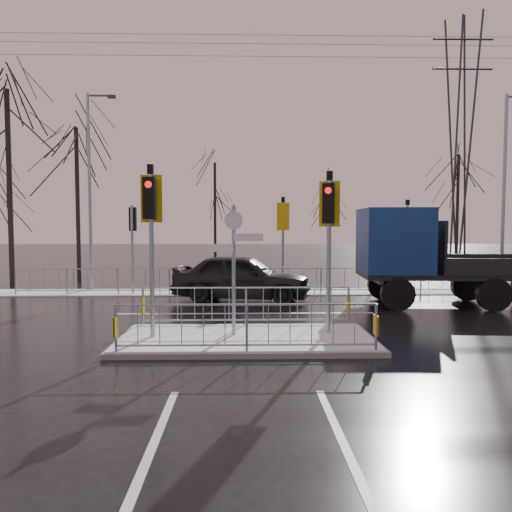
{
  "coord_description": "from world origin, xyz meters",
  "views": [
    {
      "loc": [
        -0.05,
        -11.6,
        2.77
      ],
      "look_at": [
        0.32,
        3.78,
        1.8
      ],
      "focal_mm": 35.0,
      "sensor_mm": 36.0,
      "label": 1
    }
  ],
  "objects_px": {
    "street_lamp_left": "(91,183)",
    "car_far_lane": "(242,277)",
    "flatbed_truck": "(424,254)",
    "street_lamp_right": "(506,185)",
    "traffic_island": "(246,326)"
  },
  "relations": [
    {
      "from": "street_lamp_right",
      "to": "street_lamp_left",
      "type": "xyz_separation_m",
      "value": [
        -17.0,
        1.0,
        0.1
      ]
    },
    {
      "from": "flatbed_truck",
      "to": "street_lamp_right",
      "type": "relative_size",
      "value": 0.91
    },
    {
      "from": "street_lamp_right",
      "to": "street_lamp_left",
      "type": "relative_size",
      "value": 0.98
    },
    {
      "from": "street_lamp_left",
      "to": "flatbed_truck",
      "type": "bearing_deg",
      "value": -18.68
    },
    {
      "from": "traffic_island",
      "to": "car_far_lane",
      "type": "distance_m",
      "value": 6.55
    },
    {
      "from": "flatbed_truck",
      "to": "street_lamp_left",
      "type": "xyz_separation_m",
      "value": [
        -12.52,
        4.23,
        2.73
      ]
    },
    {
      "from": "flatbed_truck",
      "to": "street_lamp_right",
      "type": "bearing_deg",
      "value": 35.78
    },
    {
      "from": "car_far_lane",
      "to": "street_lamp_left",
      "type": "distance_m",
      "value": 7.84
    },
    {
      "from": "flatbed_truck",
      "to": "street_lamp_right",
      "type": "height_order",
      "value": "street_lamp_right"
    },
    {
      "from": "flatbed_truck",
      "to": "street_lamp_right",
      "type": "xyz_separation_m",
      "value": [
        4.48,
        3.23,
        2.63
      ]
    },
    {
      "from": "traffic_island",
      "to": "street_lamp_right",
      "type": "height_order",
      "value": "street_lamp_right"
    },
    {
      "from": "traffic_island",
      "to": "street_lamp_right",
      "type": "bearing_deg",
      "value": 38.73
    },
    {
      "from": "street_lamp_right",
      "to": "traffic_island",
      "type": "bearing_deg",
      "value": -141.27
    },
    {
      "from": "street_lamp_left",
      "to": "car_far_lane",
      "type": "bearing_deg",
      "value": -25.18
    },
    {
      "from": "car_far_lane",
      "to": "flatbed_truck",
      "type": "height_order",
      "value": "flatbed_truck"
    }
  ]
}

